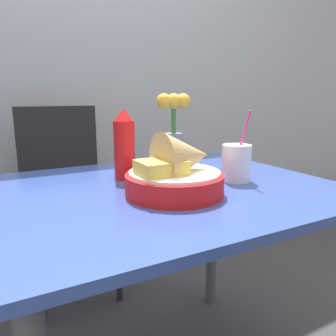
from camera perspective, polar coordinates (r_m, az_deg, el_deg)
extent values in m
cube|color=#9EA8B7|center=(2.11, -16.98, 20.27)|extent=(7.00, 0.06, 2.60)
cube|color=#334C9E|center=(0.98, -0.08, -3.76)|extent=(0.97, 0.80, 0.02)
cylinder|color=#4C4C51|center=(1.33, -25.04, -17.49)|extent=(0.05, 0.05, 0.71)
cylinder|color=#4C4C51|center=(1.59, 7.75, -11.34)|extent=(0.05, 0.05, 0.71)
cylinder|color=black|center=(1.60, -21.45, -17.31)|extent=(0.03, 0.03, 0.45)
cylinder|color=black|center=(1.66, -8.63, -15.27)|extent=(0.03, 0.03, 0.45)
cylinder|color=black|center=(1.92, -22.87, -12.24)|extent=(0.03, 0.03, 0.45)
cylinder|color=black|center=(1.97, -12.27, -10.80)|extent=(0.03, 0.03, 0.45)
cube|color=black|center=(1.69, -16.79, -6.58)|extent=(0.40, 0.40, 0.02)
cube|color=black|center=(1.81, -18.50, 2.63)|extent=(0.40, 0.03, 0.47)
cylinder|color=red|center=(0.89, 1.13, -2.82)|extent=(0.27, 0.27, 0.06)
cylinder|color=white|center=(0.88, 1.14, -0.79)|extent=(0.25, 0.25, 0.01)
cone|color=tan|center=(0.89, 3.02, 1.96)|extent=(0.15, 0.15, 0.15)
cube|color=#E5C14C|center=(0.84, -1.18, -0.13)|extent=(0.12, 0.10, 0.04)
cylinder|color=red|center=(1.05, -7.58, 3.10)|extent=(0.07, 0.07, 0.19)
cone|color=red|center=(1.04, -7.76, 9.20)|extent=(0.06, 0.06, 0.04)
cylinder|color=silver|center=(1.04, 11.79, 0.85)|extent=(0.09, 0.09, 0.11)
cylinder|color=black|center=(1.04, 11.77, 0.36)|extent=(0.08, 0.08, 0.09)
cylinder|color=#EA3884|center=(1.04, 12.49, 3.70)|extent=(0.01, 0.08, 0.22)
cylinder|color=gray|center=(1.28, 0.96, 3.39)|extent=(0.07, 0.07, 0.12)
cylinder|color=#33722D|center=(1.26, 0.97, 8.55)|extent=(0.02, 0.02, 0.11)
sphere|color=gold|center=(1.26, 0.99, 11.56)|extent=(0.06, 0.06, 0.06)
sphere|color=gold|center=(1.24, -0.69, 11.54)|extent=(0.06, 0.06, 0.06)
sphere|color=gold|center=(1.28, 2.61, 11.56)|extent=(0.06, 0.06, 0.06)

